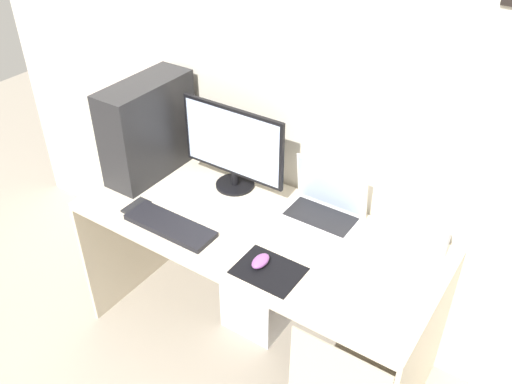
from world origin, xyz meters
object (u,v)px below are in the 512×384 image
at_px(monitor, 233,147).
at_px(cell_phone, 136,207).
at_px(mouse_left, 261,261).
at_px(laptop, 323,207).
at_px(keyboard, 170,226).
at_px(pc_tower, 148,128).
at_px(speaker, 438,242).
at_px(subwoofer, 260,299).

bearing_deg(monitor, cell_phone, -124.84).
xyz_separation_m(monitor, mouse_left, (0.41, -0.39, -0.20)).
xyz_separation_m(laptop, cell_phone, (-0.74, -0.41, -0.05)).
height_order(laptop, mouse_left, laptop).
height_order(laptop, cell_phone, laptop).
distance_m(keyboard, mouse_left, 0.46).
bearing_deg(keyboard, cell_phone, 173.65).
distance_m(monitor, keyboard, 0.46).
height_order(pc_tower, speaker, pc_tower).
xyz_separation_m(monitor, speaker, (0.97, 0.05, -0.15)).
distance_m(keyboard, cell_phone, 0.23).
bearing_deg(speaker, pc_tower, -173.65).
relative_size(laptop, speaker, 2.41).
bearing_deg(keyboard, speaker, 24.52).
distance_m(pc_tower, laptop, 0.92).
xyz_separation_m(laptop, mouse_left, (-0.05, -0.42, -0.03)).
xyz_separation_m(pc_tower, laptop, (0.89, 0.13, -0.19)).
bearing_deg(laptop, subwoofer, -164.27).
xyz_separation_m(mouse_left, subwoofer, (-0.23, 0.34, -0.64)).
distance_m(pc_tower, monitor, 0.44).
relative_size(laptop, cell_phone, 2.63).
bearing_deg(monitor, speaker, 2.87).
height_order(laptop, speaker, laptop).
relative_size(speaker, keyboard, 0.34).
distance_m(pc_tower, speaker, 1.41).
height_order(pc_tower, mouse_left, pc_tower).
relative_size(pc_tower, subwoofer, 1.64).
bearing_deg(subwoofer, monitor, 164.19).
bearing_deg(mouse_left, pc_tower, 161.09).
relative_size(speaker, mouse_left, 1.47).
xyz_separation_m(speaker, cell_phone, (-1.24, -0.44, -0.07)).
height_order(keyboard, mouse_left, mouse_left).
height_order(cell_phone, subwoofer, cell_phone).
bearing_deg(pc_tower, speaker, 6.35).
bearing_deg(subwoofer, pc_tower, -175.00).
relative_size(mouse_left, cell_phone, 0.74).
distance_m(pc_tower, keyboard, 0.54).
bearing_deg(laptop, keyboard, -139.29).
distance_m(monitor, speaker, 0.98).
height_order(laptop, keyboard, laptop).
relative_size(speaker, subwoofer, 0.48).
distance_m(speaker, subwoofer, 1.05).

